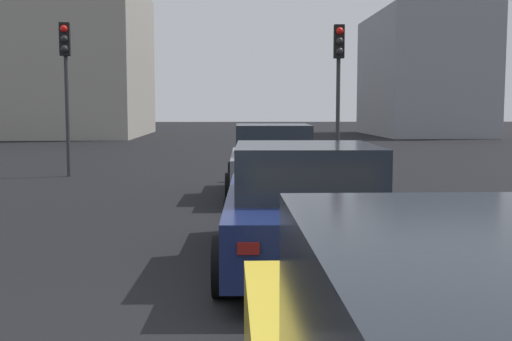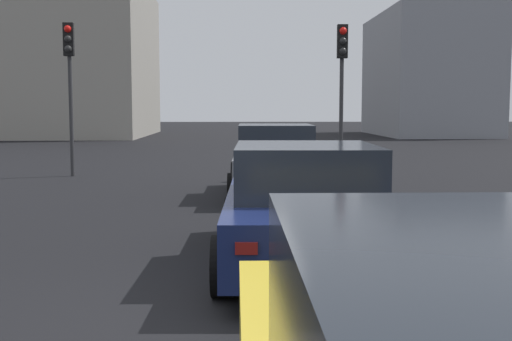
# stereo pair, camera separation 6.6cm
# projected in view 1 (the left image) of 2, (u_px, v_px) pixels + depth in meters

# --- Properties ---
(ground_plane) EXTENTS (160.00, 160.00, 0.20)m
(ground_plane) POSITION_uv_depth(u_px,v_px,m) (160.00, 332.00, 5.82)
(ground_plane) COLOR black
(car_grey_left_lead) EXTENTS (4.19, 2.05, 1.57)m
(car_grey_left_lead) POSITION_uv_depth(u_px,v_px,m) (272.00, 162.00, 13.96)
(car_grey_left_lead) COLOR slate
(car_grey_left_lead) RESTS_ON ground_plane
(car_navy_left_second) EXTENTS (4.52, 2.19, 1.50)m
(car_navy_left_second) POSITION_uv_depth(u_px,v_px,m) (304.00, 207.00, 7.83)
(car_navy_left_second) COLOR #141E4C
(car_navy_left_second) RESTS_ON ground_plane
(traffic_light_near_left) EXTENTS (0.32, 0.29, 4.17)m
(traffic_light_near_left) POSITION_uv_depth(u_px,v_px,m) (339.00, 68.00, 17.46)
(traffic_light_near_left) COLOR #2D2D30
(traffic_light_near_left) RESTS_ON ground_plane
(traffic_light_near_right) EXTENTS (0.32, 0.30, 4.25)m
(traffic_light_near_right) POSITION_uv_depth(u_px,v_px,m) (66.00, 67.00, 17.69)
(traffic_light_near_right) COLOR #2D2D30
(traffic_light_near_right) RESTS_ON ground_plane
(building_facade_left) EXTENTS (11.76, 6.74, 8.36)m
(building_facade_left) POSITION_uv_depth(u_px,v_px,m) (422.00, 75.00, 44.53)
(building_facade_left) COLOR gray
(building_facade_left) RESTS_ON ground_plane
(building_facade_center) EXTENTS (13.87, 9.39, 10.04)m
(building_facade_center) POSITION_uv_depth(u_px,v_px,m) (73.00, 62.00, 43.54)
(building_facade_center) COLOR gray
(building_facade_center) RESTS_ON ground_plane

